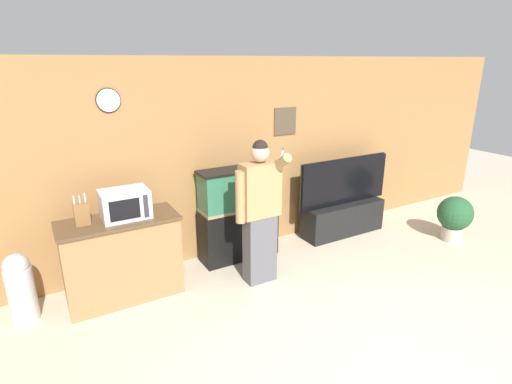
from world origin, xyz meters
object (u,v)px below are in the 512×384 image
at_px(person_standing, 259,211).
at_px(trash_bin, 20,287).
at_px(tv_on_stand, 343,211).
at_px(potted_plant, 455,216).
at_px(microwave, 125,204).
at_px(counter_island, 122,258).
at_px(knife_block, 82,214).
at_px(aquarium_on_stand, 238,214).

relative_size(person_standing, trash_bin, 2.33).
xyz_separation_m(tv_on_stand, potted_plant, (1.25, -1.01, 0.02)).
relative_size(microwave, trash_bin, 0.67).
xyz_separation_m(counter_island, knife_block, (-0.34, 0.02, 0.59)).
distance_m(counter_island, person_standing, 1.61).
relative_size(knife_block, aquarium_on_stand, 0.27).
distance_m(potted_plant, trash_bin, 5.63).
bearing_deg(counter_island, aquarium_on_stand, 7.82).
distance_m(microwave, person_standing, 1.48).
bearing_deg(microwave, knife_block, 178.48).
relative_size(counter_island, knife_block, 3.71).
bearing_deg(microwave, person_standing, -18.42).
bearing_deg(trash_bin, counter_island, -4.38).
height_order(aquarium_on_stand, trash_bin, aquarium_on_stand).
bearing_deg(tv_on_stand, potted_plant, -38.83).
xyz_separation_m(microwave, person_standing, (1.39, -0.46, -0.19)).
relative_size(counter_island, aquarium_on_stand, 1.01).
distance_m(aquarium_on_stand, tv_on_stand, 1.76).
height_order(counter_island, tv_on_stand, tv_on_stand).
relative_size(counter_island, trash_bin, 1.68).
xyz_separation_m(knife_block, person_standing, (1.82, -0.48, -0.16)).
xyz_separation_m(microwave, potted_plant, (4.45, -0.90, -0.71)).
height_order(counter_island, aquarium_on_stand, aquarium_on_stand).
bearing_deg(counter_island, knife_block, 176.39).
bearing_deg(person_standing, aquarium_on_stand, 84.13).
relative_size(potted_plant, trash_bin, 0.91).
relative_size(microwave, potted_plant, 0.74).
bearing_deg(tv_on_stand, trash_bin, -179.44).
bearing_deg(person_standing, counter_island, 163.00).
distance_m(counter_island, aquarium_on_stand, 1.58).
bearing_deg(knife_block, tv_on_stand, 1.53).
relative_size(tv_on_stand, person_standing, 0.93).
height_order(microwave, trash_bin, microwave).
xyz_separation_m(knife_block, trash_bin, (-0.66, 0.05, -0.68)).
height_order(tv_on_stand, potted_plant, tv_on_stand).
bearing_deg(potted_plant, microwave, 168.58).
xyz_separation_m(microwave, aquarium_on_stand, (1.46, 0.20, -0.47)).
distance_m(knife_block, aquarium_on_stand, 1.95).
relative_size(microwave, tv_on_stand, 0.31).
bearing_deg(trash_bin, potted_plant, -9.89).
bearing_deg(aquarium_on_stand, tv_on_stand, -3.13).
distance_m(aquarium_on_stand, trash_bin, 2.56).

